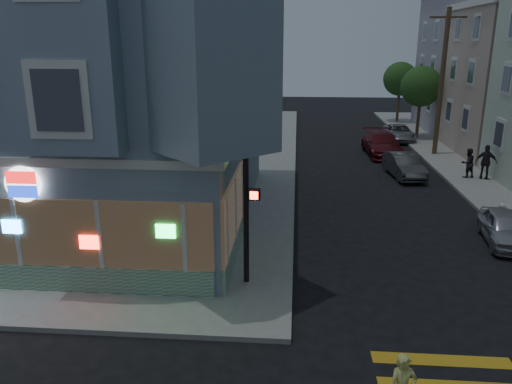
# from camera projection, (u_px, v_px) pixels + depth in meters

# --- Properties ---
(sidewalk_nw) EXTENTS (33.00, 42.00, 0.15)m
(sidewalk_nw) POSITION_uv_depth(u_px,v_px,m) (50.00, 151.00, 33.52)
(sidewalk_nw) COLOR gray
(sidewalk_nw) RESTS_ON ground
(corner_building) EXTENTS (14.60, 14.60, 11.40)m
(corner_building) POSITION_uv_depth(u_px,v_px,m) (71.00, 76.00, 19.81)
(corner_building) COLOR gray
(corner_building) RESTS_ON sidewalk_nw
(row_house_d) EXTENTS (12.00, 8.60, 10.50)m
(row_house_d) POSITION_uv_depth(u_px,v_px,m) (504.00, 64.00, 39.91)
(row_house_d) COLOR gray
(row_house_d) RESTS_ON sidewalk_ne
(utility_pole) EXTENTS (2.20, 0.30, 9.00)m
(utility_pole) POSITION_uv_depth(u_px,v_px,m) (442.00, 81.00, 31.13)
(utility_pole) COLOR #4C3826
(utility_pole) RESTS_ON sidewalk_ne
(street_tree_near) EXTENTS (3.00, 3.00, 5.30)m
(street_tree_near) POSITION_uv_depth(u_px,v_px,m) (421.00, 87.00, 37.09)
(street_tree_near) COLOR #4C3826
(street_tree_near) RESTS_ON sidewalk_ne
(street_tree_far) EXTENTS (3.00, 3.00, 5.30)m
(street_tree_far) POSITION_uv_depth(u_px,v_px,m) (400.00, 79.00, 44.72)
(street_tree_far) COLOR #4C3826
(street_tree_far) RESTS_ON sidewalk_ne
(pedestrian_a) EXTENTS (0.91, 0.81, 1.57)m
(pedestrian_a) POSITION_uv_depth(u_px,v_px,m) (468.00, 163.00, 26.56)
(pedestrian_a) COLOR black
(pedestrian_a) RESTS_ON sidewalk_ne
(pedestrian_b) EXTENTS (1.16, 0.76, 1.83)m
(pedestrian_b) POSITION_uv_depth(u_px,v_px,m) (486.00, 162.00, 26.19)
(pedestrian_b) COLOR #23222A
(pedestrian_b) RESTS_ON sidewalk_ne
(parked_car_a) EXTENTS (1.85, 3.68, 1.20)m
(parked_car_a) POSITION_uv_depth(u_px,v_px,m) (505.00, 228.00, 18.22)
(parked_car_a) COLOR #ABACB3
(parked_car_a) RESTS_ON ground
(parked_car_b) EXTENTS (1.83, 4.07, 1.30)m
(parked_car_b) POSITION_uv_depth(u_px,v_px,m) (404.00, 166.00, 27.22)
(parked_car_b) COLOR #3A3C3F
(parked_car_b) RESTS_ON ground
(parked_car_c) EXTENTS (2.29, 5.19, 1.48)m
(parked_car_c) POSITION_uv_depth(u_px,v_px,m) (382.00, 144.00, 32.50)
(parked_car_c) COLOR #5C151A
(parked_car_c) RESTS_ON ground
(parked_car_d) EXTENTS (1.97, 4.27, 1.18)m
(parked_car_d) POSITION_uv_depth(u_px,v_px,m) (399.00, 133.00, 37.34)
(parked_car_d) COLOR #989CA2
(parked_car_d) RESTS_ON ground
(traffic_signal) EXTENTS (0.61, 0.57, 5.13)m
(traffic_signal) POSITION_uv_depth(u_px,v_px,m) (246.00, 172.00, 14.02)
(traffic_signal) COLOR black
(traffic_signal) RESTS_ON sidewalk_nw
(fire_hydrant) EXTENTS (0.46, 0.26, 0.79)m
(fire_hydrant) POSITION_uv_depth(u_px,v_px,m) (501.00, 212.00, 20.02)
(fire_hydrant) COLOR silver
(fire_hydrant) RESTS_ON sidewalk_ne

